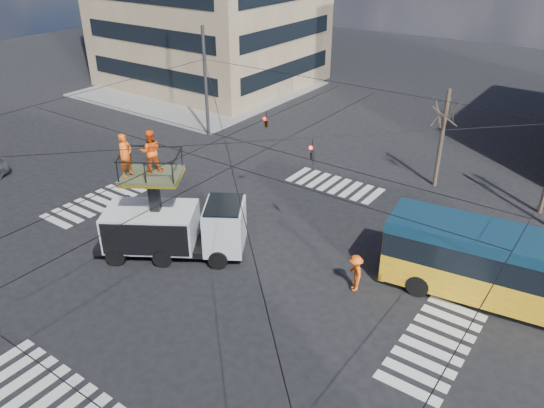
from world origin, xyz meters
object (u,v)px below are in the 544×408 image
(utility_truck, at_px, (173,216))
(flagger, at_px, (355,273))
(city_bus, at_px, (526,272))
(traffic_cone, at_px, (129,222))
(worker_ground, at_px, (129,209))

(utility_truck, height_order, flagger, utility_truck)
(city_bus, xyz_separation_m, traffic_cone, (-18.20, -4.99, -1.37))
(city_bus, distance_m, worker_ground, 19.13)
(city_bus, distance_m, traffic_cone, 18.92)
(worker_ground, height_order, flagger, flagger)
(city_bus, relative_size, worker_ground, 6.97)
(worker_ground, xyz_separation_m, flagger, (12.44, 1.69, 0.03))
(city_bus, xyz_separation_m, flagger, (-6.11, -2.89, -0.87))
(utility_truck, height_order, worker_ground, utility_truck)
(worker_ground, bearing_deg, traffic_cone, -125.55)
(utility_truck, distance_m, city_bus, 15.43)
(traffic_cone, bearing_deg, worker_ground, 131.01)
(utility_truck, bearing_deg, worker_ground, 137.78)
(traffic_cone, height_order, flagger, flagger)
(utility_truck, height_order, city_bus, utility_truck)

